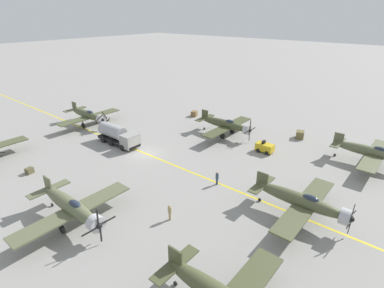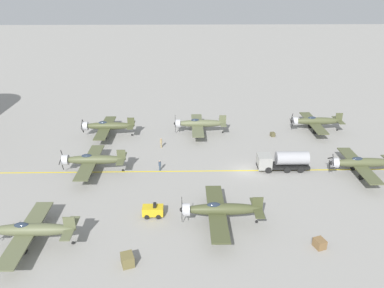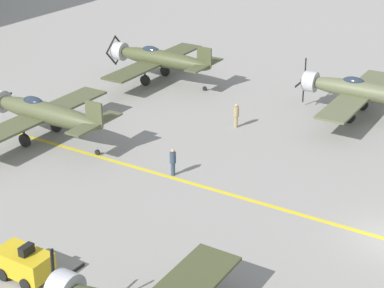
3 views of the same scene
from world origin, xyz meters
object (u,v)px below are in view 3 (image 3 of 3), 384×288
at_px(ground_crew_walking, 236,115).
at_px(airplane_far_right, 158,59).
at_px(tow_tractor, 24,263).
at_px(ground_crew_inspecting, 173,161).
at_px(airplane_mid_right, 363,91).
at_px(airplane_far_center, 42,112).

bearing_deg(ground_crew_walking, airplane_far_right, 61.97).
distance_m(airplane_far_right, tow_tractor, 28.34).
xyz_separation_m(airplane_far_right, ground_crew_inspecting, (-14.14, -10.66, -1.06)).
bearing_deg(tow_tractor, airplane_mid_right, -14.01).
xyz_separation_m(airplane_mid_right, ground_crew_inspecting, (-15.10, 6.65, -1.06)).
distance_m(airplane_mid_right, ground_crew_inspecting, 16.53).
bearing_deg(tow_tractor, ground_crew_inspecting, -0.72).
bearing_deg(ground_crew_inspecting, tow_tractor, 179.28).
bearing_deg(airplane_far_center, ground_crew_walking, -61.41).
bearing_deg(airplane_far_center, airplane_mid_right, -60.53).
height_order(airplane_mid_right, ground_crew_walking, airplane_mid_right).
relative_size(airplane_mid_right, airplane_far_right, 1.00).
bearing_deg(ground_crew_walking, ground_crew_inspecting, -178.23).
height_order(airplane_far_center, ground_crew_walking, airplane_far_center).
bearing_deg(ground_crew_walking, tow_tractor, -179.69).
height_order(airplane_far_right, ground_crew_walking, airplane_far_right).
bearing_deg(tow_tractor, airplane_far_right, 21.78).
xyz_separation_m(airplane_far_center, tow_tractor, (-12.01, -10.14, -1.22)).
bearing_deg(airplane_far_right, ground_crew_inspecting, -160.24).
height_order(airplane_far_center, ground_crew_inspecting, airplane_far_center).
xyz_separation_m(ground_crew_walking, ground_crew_inspecting, (-8.60, -0.27, -0.02)).
distance_m(airplane_mid_right, airplane_far_center, 22.79).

